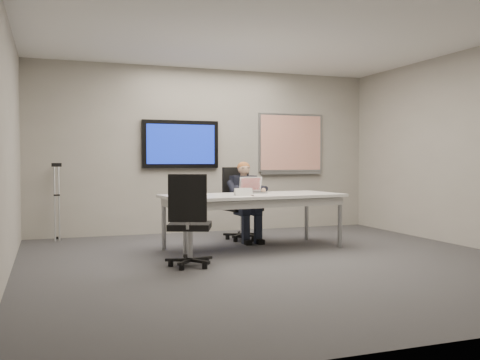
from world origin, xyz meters
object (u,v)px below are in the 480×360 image
object	(u,v)px
seated_person	(247,209)
office_chair_near	(189,238)
office_chair_far	(241,217)
laptop	(253,189)
conference_table	(253,201)

from	to	relation	value
seated_person	office_chair_near	bearing A→B (deg)	-131.08
office_chair_far	seated_person	xyz separation A→B (m)	(0.01, -0.24, 0.14)
office_chair_far	laptop	distance (m)	0.80
office_chair_near	laptop	xyz separation A→B (m)	(1.24, 1.22, 0.48)
laptop	seated_person	bearing A→B (deg)	85.67
office_chair_far	seated_person	bearing A→B (deg)	-95.91
conference_table	office_chair_near	size ratio (longest dim) A/B	2.38
office_chair_near	laptop	bearing A→B (deg)	-114.69
conference_table	office_chair_far	world-z (taller)	office_chair_far
office_chair_far	office_chair_near	xyz separation A→B (m)	(-1.30, -1.86, -0.02)
conference_table	office_chair_near	world-z (taller)	office_chair_near
office_chair_far	seated_person	distance (m)	0.28
office_chair_near	seated_person	bearing A→B (deg)	-107.97
conference_table	office_chair_near	bearing A→B (deg)	-146.25
office_chair_near	seated_person	size ratio (longest dim) A/B	0.89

